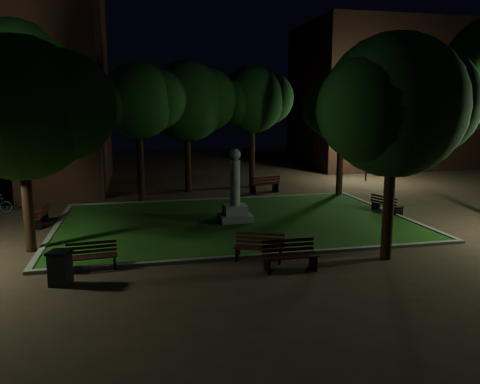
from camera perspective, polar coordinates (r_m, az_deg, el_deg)
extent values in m
plane|color=#493224|center=(18.99, 0.67, -5.09)|extent=(80.00, 80.00, 0.00)
cube|color=#234F15|center=(20.87, -0.60, -3.58)|extent=(15.00, 10.00, 0.08)
cube|color=slate|center=(16.10, 3.25, -7.72)|extent=(15.40, 0.20, 0.12)
cube|color=slate|center=(25.76, -2.98, -0.89)|extent=(15.40, 0.20, 0.12)
cube|color=slate|center=(20.70, -21.70, -4.37)|extent=(0.20, 10.00, 0.12)
cube|color=slate|center=(23.61, 17.76, -2.39)|extent=(0.20, 10.00, 0.12)
cube|color=#A19D95|center=(20.82, -0.60, -3.07)|extent=(1.40, 1.40, 0.30)
cube|color=#A19D95|center=(20.75, -0.60, -2.13)|extent=(1.00, 1.00, 0.40)
cylinder|color=#A19D95|center=(20.52, -0.61, 1.15)|extent=(0.44, 0.44, 2.00)
sphere|color=#A19D95|center=(20.36, -0.61, 4.62)|extent=(0.50, 0.50, 0.50)
cube|color=#512A1E|center=(43.89, 18.11, 11.00)|extent=(16.00, 10.00, 12.00)
cylinder|color=black|center=(17.92, -24.46, -1.16)|extent=(0.36, 0.36, 3.53)
sphere|color=#1B4818|center=(17.62, -25.24, 9.20)|extent=(4.89, 4.89, 4.89)
sphere|color=#1B4818|center=(17.60, -21.19, 9.80)|extent=(3.91, 3.91, 3.91)
cylinder|color=black|center=(25.99, -12.03, 3.53)|extent=(0.36, 0.36, 4.18)
sphere|color=#1B4818|center=(25.83, -12.31, 10.81)|extent=(4.03, 4.03, 4.03)
sphere|color=#1B4818|center=(26.06, -10.06, 11.10)|extent=(3.23, 3.23, 3.23)
sphere|color=#1B4818|center=(25.54, -14.13, 10.52)|extent=(3.02, 3.02, 3.02)
cylinder|color=black|center=(29.89, 1.48, 4.69)|extent=(0.36, 0.36, 4.29)
sphere|color=#1B4818|center=(29.76, 1.51, 11.21)|extent=(4.16, 4.16, 4.16)
sphere|color=#1B4818|center=(30.22, 3.36, 11.37)|extent=(3.33, 3.33, 3.33)
sphere|color=#1B4818|center=(29.27, 0.05, 11.03)|extent=(3.12, 3.12, 3.12)
cylinder|color=black|center=(27.55, 12.08, 3.58)|extent=(0.36, 0.36, 3.88)
sphere|color=#1B4818|center=(27.38, 12.34, 10.22)|extent=(4.16, 4.16, 4.16)
sphere|color=#1B4818|center=(28.01, 14.13, 10.35)|extent=(3.33, 3.33, 3.33)
sphere|color=#1B4818|center=(26.76, 10.96, 10.06)|extent=(3.12, 3.12, 3.12)
cylinder|color=black|center=(16.24, 17.65, -1.49)|extent=(0.36, 0.36, 3.71)
sphere|color=#1B4818|center=(15.93, 18.28, 9.97)|extent=(4.60, 4.60, 4.60)
sphere|color=#1B4818|center=(16.71, 21.38, 10.12)|extent=(3.68, 3.68, 3.68)
sphere|color=#1B4818|center=(15.22, 15.83, 9.73)|extent=(3.45, 3.45, 3.45)
cylinder|color=black|center=(28.00, -24.53, 4.56)|extent=(0.36, 0.36, 5.41)
sphere|color=#1B4818|center=(27.98, -25.21, 13.51)|extent=(5.57, 5.57, 5.57)
sphere|color=#1B4818|center=(27.94, -22.27, 13.93)|extent=(4.46, 4.46, 4.46)
cylinder|color=black|center=(28.28, -6.37, 4.01)|extent=(0.36, 0.36, 3.98)
sphere|color=#1B4818|center=(28.12, -6.51, 10.92)|extent=(4.71, 4.71, 4.71)
sphere|color=#1B4818|center=(28.47, -4.16, 11.15)|extent=(3.77, 3.77, 3.77)
sphere|color=#1B4818|center=(27.73, -8.41, 10.68)|extent=(3.53, 3.53, 3.53)
cylinder|color=black|center=(33.48, 15.21, 4.51)|extent=(0.12, 0.12, 3.80)
cylinder|color=black|center=(33.36, 15.37, 7.76)|extent=(0.90, 0.08, 0.08)
sphere|color=#D8FFD8|center=(33.15, 14.67, 7.77)|extent=(0.28, 0.28, 0.28)
sphere|color=#D8FFD8|center=(33.57, 16.05, 7.74)|extent=(0.28, 0.28, 0.28)
cube|color=black|center=(15.77, -0.26, -7.46)|extent=(0.28, 0.54, 0.45)
cube|color=black|center=(15.56, 4.97, -7.74)|extent=(0.28, 0.54, 0.45)
cube|color=#391510|center=(15.36, 2.21, -7.03)|extent=(1.54, 0.74, 0.04)
cube|color=#391510|center=(15.50, 2.29, -6.87)|extent=(1.54, 0.74, 0.04)
cube|color=#391510|center=(15.63, 2.37, -6.72)|extent=(1.54, 0.74, 0.04)
cube|color=#391510|center=(15.77, 2.45, -6.57)|extent=(1.54, 0.74, 0.04)
cube|color=#391510|center=(15.80, 2.49, -6.15)|extent=(1.52, 0.71, 0.10)
cube|color=#391510|center=(15.76, 2.49, -5.65)|extent=(1.52, 0.71, 0.10)
cube|color=#391510|center=(15.72, 2.50, -5.15)|extent=(1.52, 0.71, 0.10)
cube|color=black|center=(14.62, 3.30, -8.86)|extent=(0.07, 0.59, 0.47)
cube|color=black|center=(15.08, 8.88, -8.37)|extent=(0.07, 0.59, 0.47)
cube|color=#391510|center=(14.54, 6.45, -7.99)|extent=(1.72, 0.11, 0.04)
cube|color=#391510|center=(14.68, 6.26, -7.82)|extent=(1.72, 0.11, 0.04)
cube|color=#391510|center=(14.82, 6.08, -7.64)|extent=(1.72, 0.11, 0.04)
cube|color=#391510|center=(14.95, 5.89, -7.47)|extent=(1.72, 0.11, 0.04)
cube|color=#391510|center=(14.98, 5.82, -7.01)|extent=(1.72, 0.07, 0.10)
cube|color=#391510|center=(14.93, 5.83, -6.45)|extent=(1.72, 0.07, 0.10)
cube|color=#391510|center=(14.89, 5.84, -5.90)|extent=(1.72, 0.07, 0.10)
cube|color=black|center=(15.55, -20.06, -8.41)|extent=(0.11, 0.53, 0.42)
cube|color=black|center=(15.54, -15.05, -8.14)|extent=(0.11, 0.53, 0.42)
cube|color=#391510|center=(15.27, -17.59, -7.74)|extent=(1.54, 0.23, 0.04)
cube|color=#391510|center=(15.39, -17.60, -7.58)|extent=(1.54, 0.23, 0.04)
cube|color=#391510|center=(15.52, -17.60, -7.44)|extent=(1.54, 0.23, 0.04)
cube|color=#391510|center=(15.65, -17.61, -7.29)|extent=(1.54, 0.23, 0.04)
cube|color=#391510|center=(15.68, -17.63, -6.89)|extent=(1.54, 0.20, 0.09)
cube|color=#391510|center=(15.64, -17.66, -6.42)|extent=(1.54, 0.20, 0.09)
cube|color=#391510|center=(15.60, -17.68, -5.95)|extent=(1.54, 0.20, 0.09)
cube|color=black|center=(22.58, -22.96, -2.88)|extent=(0.54, 0.09, 0.43)
cube|color=black|center=(21.29, -23.79, -3.70)|extent=(0.54, 0.09, 0.43)
cube|color=#391510|center=(21.94, -23.95, -2.72)|extent=(0.17, 1.56, 0.04)
cube|color=#391510|center=(21.90, -23.60, -2.71)|extent=(0.17, 1.56, 0.04)
cube|color=#391510|center=(21.87, -23.26, -2.70)|extent=(0.17, 1.56, 0.04)
cube|color=#391510|center=(21.84, -22.91, -2.70)|extent=(0.17, 1.56, 0.04)
cube|color=#391510|center=(21.80, -22.77, -2.44)|extent=(0.14, 1.56, 0.09)
cube|color=#391510|center=(21.78, -22.80, -2.09)|extent=(0.14, 1.56, 0.09)
cube|color=#391510|center=(21.75, -22.82, -1.74)|extent=(0.14, 1.56, 0.09)
cube|color=black|center=(23.19, 18.77, -2.27)|extent=(0.54, 0.23, 0.44)
cube|color=black|center=(24.10, 16.24, -1.67)|extent=(0.54, 0.23, 0.44)
cube|color=#391510|center=(23.76, 17.87, -1.36)|extent=(0.58, 1.56, 0.04)
cube|color=#391510|center=(23.65, 17.64, -1.39)|extent=(0.58, 1.56, 0.04)
cube|color=#391510|center=(23.55, 17.41, -1.43)|extent=(0.58, 1.56, 0.04)
cube|color=#391510|center=(23.45, 17.18, -1.47)|extent=(0.58, 1.56, 0.04)
cube|color=#391510|center=(23.38, 17.10, -1.24)|extent=(0.55, 1.55, 0.10)
cube|color=#391510|center=(23.36, 17.11, -0.90)|extent=(0.55, 1.55, 0.10)
cube|color=#391510|center=(23.33, 17.13, -0.57)|extent=(0.55, 1.55, 0.10)
cube|color=black|center=(28.54, 4.34, 0.57)|extent=(0.24, 0.62, 0.50)
cube|color=black|center=(27.71, 1.56, 0.31)|extent=(0.24, 0.62, 0.50)
cube|color=#391510|center=(28.28, 2.71, 1.04)|extent=(1.78, 0.60, 0.05)
cube|color=#391510|center=(28.15, 2.88, 1.00)|extent=(1.78, 0.60, 0.05)
cube|color=#391510|center=(28.01, 3.05, 0.95)|extent=(1.78, 0.60, 0.05)
cube|color=#391510|center=(27.88, 3.22, 0.91)|extent=(1.78, 0.60, 0.05)
cube|color=#391510|center=(27.80, 3.30, 1.12)|extent=(1.77, 0.57, 0.11)
cube|color=#391510|center=(27.78, 3.30, 1.44)|extent=(1.77, 0.57, 0.11)
cube|color=#391510|center=(27.76, 3.30, 1.77)|extent=(1.77, 0.57, 0.11)
cube|color=black|center=(14.47, -21.06, -8.77)|extent=(0.67, 0.67, 0.95)
cube|color=black|center=(14.32, -21.19, -6.85)|extent=(0.75, 0.75, 0.06)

